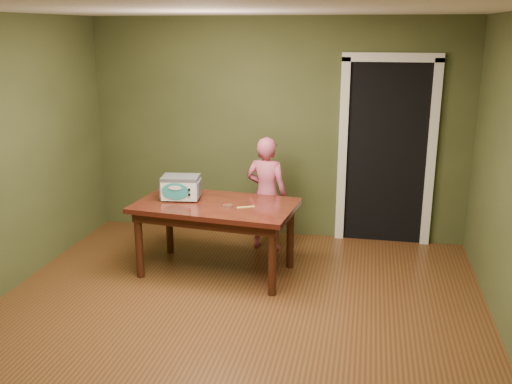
{
  "coord_description": "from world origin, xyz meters",
  "views": [
    {
      "loc": [
        1.09,
        -4.13,
        2.45
      ],
      "look_at": [
        0.06,
        1.0,
        0.95
      ],
      "focal_mm": 40.0,
      "sensor_mm": 36.0,
      "label": 1
    }
  ],
  "objects": [
    {
      "name": "baking_pan",
      "position": [
        -0.24,
        1.1,
        0.76
      ],
      "size": [
        0.1,
        0.1,
        0.02
      ],
      "color": "silver",
      "rests_on": "dining_table"
    },
    {
      "name": "floor",
      "position": [
        0.0,
        0.0,
        0.0
      ],
      "size": [
        5.0,
        5.0,
        0.0
      ],
      "primitive_type": "plane",
      "color": "brown",
      "rests_on": "ground"
    },
    {
      "name": "toy_oven",
      "position": [
        -0.78,
        1.27,
        0.88
      ],
      "size": [
        0.43,
        0.32,
        0.25
      ],
      "rotation": [
        0.0,
        0.0,
        0.13
      ],
      "color": "#4C4F54",
      "rests_on": "dining_table"
    },
    {
      "name": "dining_table",
      "position": [
        -0.4,
        1.2,
        0.65
      ],
      "size": [
        1.68,
        1.06,
        0.75
      ],
      "rotation": [
        0.0,
        0.0,
        -0.1
      ],
      "color": "#380F0C",
      "rests_on": "floor"
    },
    {
      "name": "child",
      "position": [
        -0.01,
        1.95,
        0.66
      ],
      "size": [
        0.52,
        0.39,
        1.31
      ],
      "primitive_type": "imported",
      "rotation": [
        0.0,
        0.0,
        2.98
      ],
      "color": "#C3506D",
      "rests_on": "floor"
    },
    {
      "name": "spatula",
      "position": [
        -0.07,
        1.12,
        0.75
      ],
      "size": [
        0.17,
        0.1,
        0.01
      ],
      "primitive_type": "cube",
      "rotation": [
        0.0,
        0.0,
        0.45
      ],
      "color": "#E0C761",
      "rests_on": "dining_table"
    },
    {
      "name": "doorway",
      "position": [
        1.3,
        2.78,
        1.06
      ],
      "size": [
        1.1,
        0.66,
        2.25
      ],
      "color": "black",
      "rests_on": "ground"
    },
    {
      "name": "room_shell",
      "position": [
        0.0,
        0.0,
        1.71
      ],
      "size": [
        4.52,
        5.02,
        2.61
      ],
      "color": "#474F2A",
      "rests_on": "ground"
    }
  ]
}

